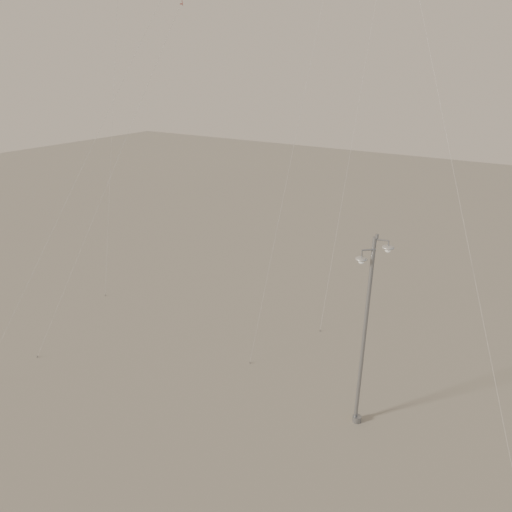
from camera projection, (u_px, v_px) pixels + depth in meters
The scene contains 4 objects.
ground at pixel (176, 393), 26.64m from camera, with size 160.00×160.00×0.00m, color gray.
street_lamp at pixel (365, 329), 22.65m from camera, with size 1.46×1.04×9.76m.
kite_3 at pixel (121, 87), 23.50m from camera, with size 8.59×8.73×20.85m.
kite_4 at pixel (427, 41), 27.23m from camera, with size 11.49×14.17×23.22m.
Camera 1 is at (15.61, -16.33, 16.48)m, focal length 35.00 mm.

